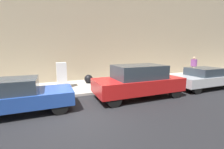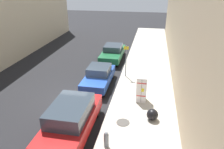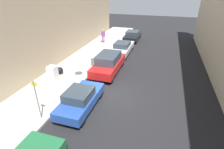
% 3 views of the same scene
% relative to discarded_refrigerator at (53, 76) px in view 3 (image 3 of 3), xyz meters
% --- Properties ---
extents(ground_plane, '(80.00, 80.00, 0.00)m').
position_rel_discarded_refrigerator_xyz_m(ground_plane, '(4.30, 0.35, -0.95)').
color(ground_plane, black).
extents(sidewalk_slab, '(3.92, 44.00, 0.13)m').
position_rel_discarded_refrigerator_xyz_m(sidewalk_slab, '(-0.13, 0.35, -0.88)').
color(sidewalk_slab, '#B2ADA0').
rests_on(sidewalk_slab, ground).
extents(building_facade_near, '(1.75, 39.60, 8.50)m').
position_rel_discarded_refrigerator_xyz_m(building_facade_near, '(-2.97, 0.35, 3.30)').
color(building_facade_near, tan).
rests_on(building_facade_near, ground).
extents(discarded_refrigerator, '(0.62, 0.61, 1.62)m').
position_rel_discarded_refrigerator_xyz_m(discarded_refrigerator, '(0.00, 0.00, 0.00)').
color(discarded_refrigerator, white).
rests_on(discarded_refrigerator, sidewalk_slab).
extents(manhole_cover, '(0.70, 0.70, 0.02)m').
position_rel_discarded_refrigerator_xyz_m(manhole_cover, '(0.78, 2.48, -0.80)').
color(manhole_cover, '#47443F').
rests_on(manhole_cover, sidewalk_slab).
extents(street_sign_post, '(0.36, 0.07, 2.48)m').
position_rel_discarded_refrigerator_xyz_m(street_sign_post, '(1.43, -3.51, 0.58)').
color(street_sign_post, slate).
rests_on(street_sign_post, sidewalk_slab).
extents(fire_hydrant, '(0.22, 0.22, 0.80)m').
position_rel_discarded_refrigerator_xyz_m(fire_hydrant, '(1.28, 4.39, -0.40)').
color(fire_hydrant, slate).
rests_on(fire_hydrant, sidewalk_slab).
extents(trash_bag, '(0.62, 0.62, 0.62)m').
position_rel_discarded_refrigerator_xyz_m(trash_bag, '(-0.73, 1.90, -0.50)').
color(trash_bag, black).
rests_on(trash_bag, sidewalk_slab).
extents(pedestrian_walking_far, '(0.51, 0.24, 1.78)m').
position_rel_discarded_refrigerator_xyz_m(pedestrian_walking_far, '(-0.32, 12.04, 0.23)').
color(pedestrian_walking_far, '#7A3D7F').
rests_on(pedestrian_walking_far, sidewalk_slab).
extents(parked_hatchback_blue, '(1.71, 4.02, 1.43)m').
position_rel_discarded_refrigerator_xyz_m(parked_hatchback_blue, '(3.17, -1.84, -0.22)').
color(parked_hatchback_blue, '#23479E').
rests_on(parked_hatchback_blue, ground).
extents(parked_suv_red, '(1.96, 4.76, 1.75)m').
position_rel_discarded_refrigerator_xyz_m(parked_suv_red, '(3.17, 3.71, -0.04)').
color(parked_suv_red, red).
rests_on(parked_suv_red, ground).
extents(parked_sedan_silver, '(1.81, 4.78, 1.38)m').
position_rel_discarded_refrigerator_xyz_m(parked_sedan_silver, '(3.17, 8.95, -0.23)').
color(parked_sedan_silver, silver).
rests_on(parked_sedan_silver, ground).
extents(parked_sedan_dark, '(1.89, 4.62, 1.39)m').
position_rel_discarded_refrigerator_xyz_m(parked_sedan_dark, '(3.17, 14.83, -0.23)').
color(parked_sedan_dark, black).
rests_on(parked_sedan_dark, ground).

